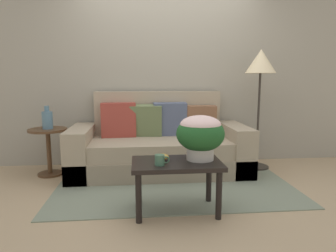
{
  "coord_description": "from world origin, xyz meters",
  "views": [
    {
      "loc": [
        -0.4,
        -3.23,
        1.22
      ],
      "look_at": [
        -0.08,
        -0.03,
        0.71
      ],
      "focal_mm": 32.19,
      "sensor_mm": 36.0,
      "label": 1
    }
  ],
  "objects_px": {
    "couch": "(159,147)",
    "floor_lamp": "(261,69)",
    "snack_bowl": "(162,157)",
    "coffee_table": "(177,170)",
    "table_vase": "(47,120)",
    "potted_plant": "(200,133)",
    "coffee_mug": "(160,160)",
    "side_table": "(48,143)"
  },
  "relations": [
    {
      "from": "floor_lamp",
      "to": "snack_bowl",
      "type": "relative_size",
      "value": 13.04
    },
    {
      "from": "floor_lamp",
      "to": "snack_bowl",
      "type": "bearing_deg",
      "value": -138.95
    },
    {
      "from": "couch",
      "to": "potted_plant",
      "type": "xyz_separation_m",
      "value": [
        0.3,
        -1.21,
        0.39
      ]
    },
    {
      "from": "couch",
      "to": "side_table",
      "type": "bearing_deg",
      "value": -178.83
    },
    {
      "from": "floor_lamp",
      "to": "table_vase",
      "type": "bearing_deg",
      "value": -179.11
    },
    {
      "from": "potted_plant",
      "to": "snack_bowl",
      "type": "bearing_deg",
      "value": -179.92
    },
    {
      "from": "potted_plant",
      "to": "table_vase",
      "type": "relative_size",
      "value": 1.54
    },
    {
      "from": "coffee_mug",
      "to": "table_vase",
      "type": "height_order",
      "value": "table_vase"
    },
    {
      "from": "potted_plant",
      "to": "coffee_mug",
      "type": "height_order",
      "value": "potted_plant"
    },
    {
      "from": "couch",
      "to": "floor_lamp",
      "type": "bearing_deg",
      "value": 0.1
    },
    {
      "from": "couch",
      "to": "floor_lamp",
      "type": "height_order",
      "value": "floor_lamp"
    },
    {
      "from": "couch",
      "to": "side_table",
      "type": "xyz_separation_m",
      "value": [
        -1.4,
        -0.03,
        0.08
      ]
    },
    {
      "from": "coffee_table",
      "to": "couch",
      "type": "bearing_deg",
      "value": 93.26
    },
    {
      "from": "couch",
      "to": "snack_bowl",
      "type": "height_order",
      "value": "couch"
    },
    {
      "from": "couch",
      "to": "floor_lamp",
      "type": "xyz_separation_m",
      "value": [
        1.34,
        0.0,
        1.01
      ]
    },
    {
      "from": "couch",
      "to": "side_table",
      "type": "relative_size",
      "value": 3.79
    },
    {
      "from": "coffee_mug",
      "to": "coffee_table",
      "type": "bearing_deg",
      "value": 32.45
    },
    {
      "from": "coffee_table",
      "to": "table_vase",
      "type": "bearing_deg",
      "value": 140.28
    },
    {
      "from": "couch",
      "to": "table_vase",
      "type": "relative_size",
      "value": 7.88
    },
    {
      "from": "table_vase",
      "to": "floor_lamp",
      "type": "bearing_deg",
      "value": 0.89
    },
    {
      "from": "floor_lamp",
      "to": "table_vase",
      "type": "xyz_separation_m",
      "value": [
        -2.73,
        -0.04,
        -0.62
      ]
    },
    {
      "from": "couch",
      "to": "potted_plant",
      "type": "bearing_deg",
      "value": -76.32
    },
    {
      "from": "couch",
      "to": "coffee_table",
      "type": "bearing_deg",
      "value": -86.74
    },
    {
      "from": "coffee_table",
      "to": "potted_plant",
      "type": "relative_size",
      "value": 1.83
    },
    {
      "from": "floor_lamp",
      "to": "snack_bowl",
      "type": "distance_m",
      "value": 2.03
    },
    {
      "from": "side_table",
      "to": "coffee_mug",
      "type": "xyz_separation_m",
      "value": [
        1.32,
        -1.33,
        0.11
      ]
    },
    {
      "from": "side_table",
      "to": "floor_lamp",
      "type": "bearing_deg",
      "value": 0.65
    },
    {
      "from": "coffee_table",
      "to": "table_vase",
      "type": "distance_m",
      "value": 1.93
    },
    {
      "from": "coffee_table",
      "to": "side_table",
      "type": "distance_m",
      "value": 1.92
    },
    {
      "from": "potted_plant",
      "to": "table_vase",
      "type": "bearing_deg",
      "value": 145.23
    },
    {
      "from": "coffee_mug",
      "to": "potted_plant",
      "type": "bearing_deg",
      "value": 20.85
    },
    {
      "from": "couch",
      "to": "potted_plant",
      "type": "relative_size",
      "value": 5.13
    },
    {
      "from": "coffee_mug",
      "to": "snack_bowl",
      "type": "distance_m",
      "value": 0.15
    },
    {
      "from": "snack_bowl",
      "to": "side_table",
      "type": "bearing_deg",
      "value": 138.67
    },
    {
      "from": "coffee_mug",
      "to": "table_vase",
      "type": "relative_size",
      "value": 0.45
    },
    {
      "from": "potted_plant",
      "to": "table_vase",
      "type": "height_order",
      "value": "potted_plant"
    },
    {
      "from": "coffee_table",
      "to": "coffee_mug",
      "type": "height_order",
      "value": "coffee_mug"
    },
    {
      "from": "coffee_table",
      "to": "side_table",
      "type": "height_order",
      "value": "side_table"
    },
    {
      "from": "couch",
      "to": "potted_plant",
      "type": "distance_m",
      "value": 1.31
    },
    {
      "from": "potted_plant",
      "to": "snack_bowl",
      "type": "relative_size",
      "value": 3.61
    },
    {
      "from": "coffee_table",
      "to": "table_vase",
      "type": "relative_size",
      "value": 2.81
    },
    {
      "from": "floor_lamp",
      "to": "coffee_mug",
      "type": "xyz_separation_m",
      "value": [
        -1.43,
        -1.36,
        -0.82
      ]
    }
  ]
}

